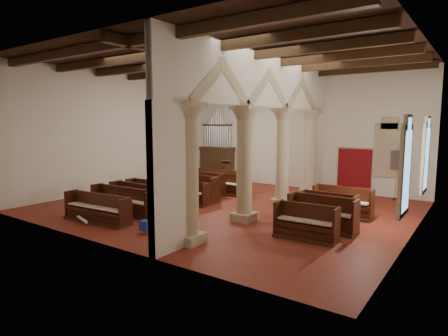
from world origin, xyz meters
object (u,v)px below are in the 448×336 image
nave_pew_0 (97,213)px  aisle_pew_0 (306,227)px  lectern (226,174)px  processional_banner (396,182)px  pipe_organ (217,157)px

nave_pew_0 → aisle_pew_0: size_ratio=1.51×
lectern → nave_pew_0: size_ratio=0.48×
lectern → nave_pew_0: 9.19m
lectern → processional_banner: 8.70m
lectern → aisle_pew_0: bearing=-49.4°
pipe_organ → processional_banner: 9.99m
nave_pew_0 → aisle_pew_0: 7.23m
nave_pew_0 → aisle_pew_0: aisle_pew_0 is taller
processional_banner → pipe_organ: bearing=155.6°
pipe_organ → lectern: 1.80m
processional_banner → aisle_pew_0: 7.76m
lectern → processional_banner: processional_banner is taller
pipe_organ → nave_pew_0: size_ratio=1.52×
nave_pew_0 → aisle_pew_0: (6.82, 2.40, 0.03)m
lectern → pipe_organ: bearing=137.4°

